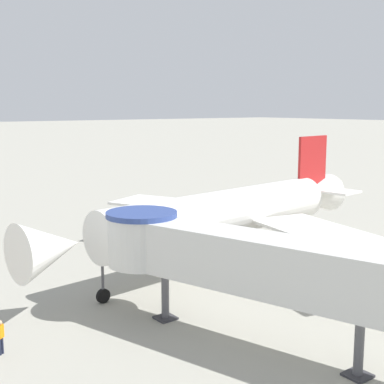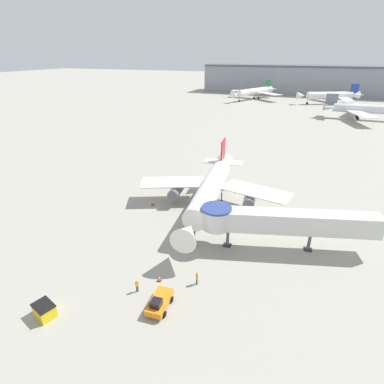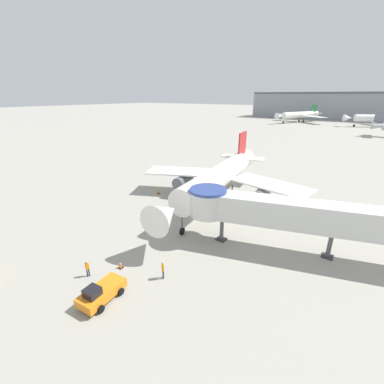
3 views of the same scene
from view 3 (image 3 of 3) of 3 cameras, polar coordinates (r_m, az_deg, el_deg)
ground_plane at (r=39.45m, az=5.74°, el=-2.70°), size 800.00×800.00×0.00m
main_airplane at (r=38.87m, az=5.98°, el=3.22°), size 27.07×30.72×9.42m
jet_bridge at (r=28.00m, az=19.98°, el=-4.34°), size 22.92×9.27×6.04m
pushback_tug_orange at (r=23.38m, az=-19.58°, el=-20.28°), size 2.37×4.02×1.70m
traffic_cone_near_nose at (r=26.52m, az=-15.62°, el=-15.30°), size 0.45×0.45×0.75m
traffic_cone_port_wing at (r=43.68m, az=-7.51°, el=0.15°), size 0.50×0.50×0.82m
ground_crew_marshaller at (r=24.19m, az=-6.48°, el=-16.59°), size 0.35×0.39×1.74m
ground_crew_wing_walker at (r=26.11m, az=-22.25°, el=-15.28°), size 0.28×0.35×1.62m
background_jet_green_tail at (r=174.46m, az=22.75°, el=15.55°), size 31.66×35.13×10.11m
background_jet_blue_tail at (r=168.48m, az=36.53°, el=13.03°), size 32.53×34.82×10.09m
terminal_building at (r=207.52m, az=32.02°, el=15.89°), size 127.73×23.64×17.60m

